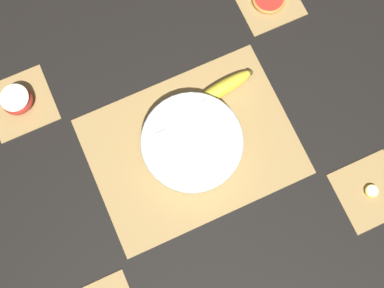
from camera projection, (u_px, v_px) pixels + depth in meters
name	position (u px, v px, depth m)	size (l,w,h in m)	color
ground_plane	(192.00, 147.00, 1.14)	(6.00, 6.00, 0.00)	black
bamboo_mat_center	(192.00, 146.00, 1.14)	(0.51, 0.38, 0.01)	#A8844C
coaster_mat_near_right	(371.00, 191.00, 1.11)	(0.16, 0.16, 0.01)	#A8844C
coaster_mat_far_left	(21.00, 103.00, 1.16)	(0.16, 0.16, 0.01)	#A8844C
coaster_mat_far_right	(268.00, 0.00, 1.23)	(0.16, 0.16, 0.01)	#A8844C
fruit_salad_bowl	(192.00, 143.00, 1.10)	(0.25, 0.25, 0.07)	silver
whole_banana	(222.00, 88.00, 1.15)	(0.19, 0.06, 0.04)	yellow
apple_half	(17.00, 100.00, 1.14)	(0.08, 0.08, 0.04)	#B72D23
banana_coin_single	(372.00, 191.00, 1.11)	(0.03, 0.03, 0.01)	#F7EFC6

